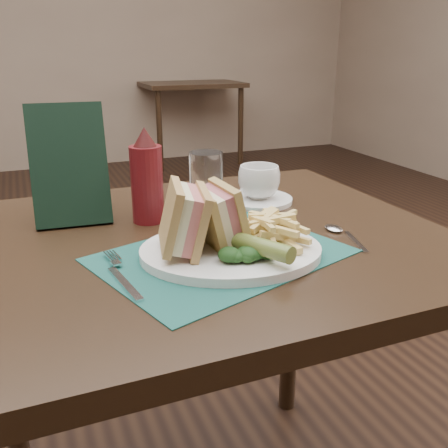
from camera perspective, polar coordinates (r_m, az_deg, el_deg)
name	(u,v)px	position (r m, az deg, el deg)	size (l,w,h in m)	color
floor	(152,399)	(1.72, -8.21, -19.23)	(7.00, 7.00, 0.00)	black
wall_back	(58,167)	(4.94, -18.39, 6.21)	(6.00, 6.00, 0.00)	gray
table_main	(203,401)	(1.11, -2.42, -19.57)	(0.90, 0.75, 0.75)	black
table_bg_right	(190,122)	(4.89, -3.88, 11.53)	(0.90, 0.75, 0.75)	black
placemat	(222,255)	(0.83, -0.24, -3.58)	(0.39, 0.28, 0.00)	#174B44
plate	(231,251)	(0.82, 0.79, -3.11)	(0.30, 0.24, 0.01)	white
sandwich_half_a	(171,219)	(0.78, -6.09, 0.56)	(0.06, 0.11, 0.10)	tan
sandwich_half_b	(207,217)	(0.81, -2.00, 0.83)	(0.06, 0.10, 0.09)	tan
kale_garnish	(251,252)	(0.77, 3.07, -3.21)	(0.11, 0.08, 0.03)	black
pickle_spear	(259,246)	(0.77, 4.05, -2.57)	(0.03, 0.03, 0.12)	#516225
fries_pile	(268,222)	(0.85, 5.09, 0.22)	(0.18, 0.20, 0.06)	#DDC06E
fork	(121,273)	(0.77, -11.75, -5.45)	(0.03, 0.17, 0.01)	silver
spoon	(348,236)	(0.93, 13.96, -1.30)	(0.03, 0.15, 0.01)	silver
saucer	(259,200)	(1.11, 3.97, 2.78)	(0.15, 0.15, 0.01)	white
coffee_cup	(259,182)	(1.10, 4.02, 4.84)	(0.09, 0.09, 0.07)	white
drinking_glass	(206,184)	(1.01, -2.05, 4.58)	(0.07, 0.07, 0.13)	white
ketchup_bottle	(147,175)	(0.98, -8.84, 5.50)	(0.06, 0.06, 0.19)	#530E12
check_presenter	(69,165)	(1.00, -17.28, 6.46)	(0.14, 0.02, 0.23)	black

